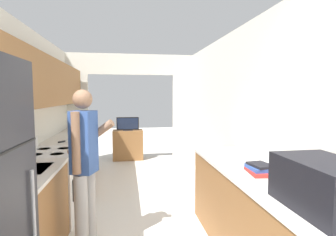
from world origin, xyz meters
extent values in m
cube|color=brown|center=(-1.23, 3.00, 1.77)|extent=(0.32, 3.89, 0.66)
cube|color=silver|center=(1.42, 1.92, 1.25)|extent=(0.06, 7.44, 2.50)
cube|color=silver|center=(-1.26, 5.07, 1.02)|extent=(0.65, 0.06, 2.05)
cube|color=silver|center=(1.26, 5.07, 1.02)|extent=(0.65, 0.06, 2.05)
cube|color=silver|center=(0.00, 5.07, 2.27)|extent=(3.17, 0.06, 0.45)
cube|color=brown|center=(-1.09, 1.64, 0.43)|extent=(0.60, 1.18, 0.85)
cube|color=silver|center=(-1.09, 1.64, 0.87)|extent=(0.62, 1.19, 0.03)
cube|color=brown|center=(-1.09, 3.98, 0.43)|extent=(0.60, 1.91, 0.85)
cube|color=silver|center=(-1.09, 3.99, 0.87)|extent=(0.62, 1.93, 0.03)
cube|color=#9EA3A8|center=(-1.09, 1.82, 0.88)|extent=(0.42, 0.44, 0.00)
cube|color=brown|center=(1.09, 1.32, 0.43)|extent=(0.60, 2.34, 0.85)
cube|color=silver|center=(1.09, 1.32, 0.87)|extent=(0.62, 2.36, 0.03)
cube|color=black|center=(-0.72, 0.64, 1.30)|extent=(0.01, 0.75, 0.01)
cylinder|color=#99999E|center=(-0.70, 0.89, 0.76)|extent=(0.02, 0.02, 0.72)
cube|color=white|center=(-1.08, 2.63, 0.44)|extent=(0.62, 0.79, 0.89)
cube|color=black|center=(-0.76, 2.63, 0.44)|extent=(0.01, 0.54, 0.27)
cylinder|color=#B7B7BC|center=(-0.74, 2.63, 0.66)|extent=(0.02, 0.63, 0.02)
cube|color=white|center=(-1.37, 2.63, 0.96)|extent=(0.04, 0.79, 0.14)
cylinder|color=#232328|center=(-0.95, 2.46, 0.88)|extent=(0.16, 0.16, 0.01)
cylinder|color=#232328|center=(-0.95, 2.80, 0.88)|extent=(0.16, 0.16, 0.01)
cylinder|color=#232328|center=(-1.20, 2.46, 0.88)|extent=(0.16, 0.16, 0.01)
cylinder|color=#232328|center=(-1.20, 2.80, 0.88)|extent=(0.16, 0.16, 0.01)
cylinder|color=#9E9E9E|center=(-0.56, 1.74, 0.41)|extent=(0.17, 0.17, 0.82)
cylinder|color=#9E9E9E|center=(-0.50, 1.90, 0.41)|extent=(0.17, 0.17, 0.82)
cube|color=#335193|center=(-0.53, 1.82, 1.13)|extent=(0.27, 0.27, 0.62)
cylinder|color=#8C664C|center=(-0.58, 1.69, 1.15)|extent=(0.10, 0.10, 0.59)
cylinder|color=#8C664C|center=(-0.48, 1.96, 1.15)|extent=(0.52, 0.25, 0.40)
sphere|color=#8C664C|center=(-0.53, 1.82, 1.56)|extent=(0.19, 0.19, 0.19)
cube|color=black|center=(1.09, 0.56, 0.99)|extent=(0.40, 0.60, 0.20)
cube|color=black|center=(1.09, 0.56, 1.14)|extent=(0.40, 0.60, 0.11)
cube|color=#2D2D33|center=(1.09, 0.87, 1.14)|extent=(0.24, 0.02, 0.10)
cube|color=red|center=(1.07, 1.33, 0.90)|extent=(0.22, 0.31, 0.03)
cube|color=#2D4C99|center=(1.09, 1.34, 0.94)|extent=(0.22, 0.25, 0.03)
cube|color=black|center=(1.08, 1.33, 0.96)|extent=(0.19, 0.24, 0.02)
cube|color=brown|center=(-0.09, 5.68, 0.36)|extent=(0.73, 0.42, 0.73)
cube|color=black|center=(-0.09, 5.64, 0.74)|extent=(0.24, 0.16, 0.02)
cube|color=black|center=(-0.09, 5.64, 0.90)|extent=(0.54, 0.04, 0.31)
cube|color=navy|center=(-0.09, 5.61, 0.90)|extent=(0.50, 0.01, 0.27)
cube|color=#B7B7BC|center=(-1.08, 3.41, 0.89)|extent=(0.16, 0.17, 0.00)
cube|color=black|center=(-1.08, 3.26, 0.90)|extent=(0.09, 0.10, 0.02)
camera|label=1|loc=(-0.11, -0.83, 1.59)|focal=28.00mm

